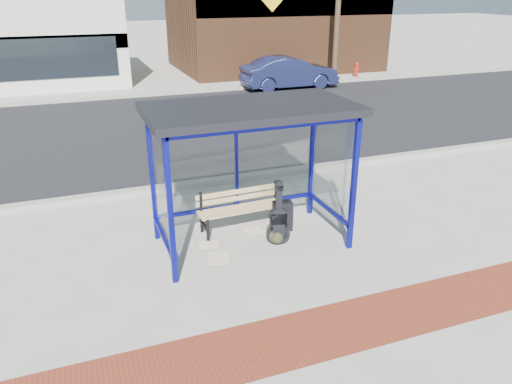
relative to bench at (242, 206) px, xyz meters
name	(u,v)px	position (x,y,z in m)	size (l,w,h in m)	color
ground	(251,243)	(-0.04, -0.61, -0.44)	(120.00, 120.00, 0.00)	#B2ADA0
brick_paver_strip	(321,332)	(-0.04, -3.21, -0.44)	(60.00, 1.00, 0.01)	maroon
curb_near	(207,182)	(-0.04, 2.29, -0.38)	(60.00, 0.25, 0.12)	gray
street_asphalt	(163,128)	(-0.04, 7.39, -0.44)	(60.00, 10.00, 0.00)	black
curb_far	(139,95)	(-0.04, 12.49, -0.38)	(60.00, 0.25, 0.12)	gray
far_sidewalk	(132,88)	(-0.04, 14.39, -0.44)	(60.00, 4.00, 0.01)	#B2ADA0
bus_shelter	(249,126)	(-0.04, -0.54, 1.63)	(3.30, 1.80, 2.42)	#0B0D7B
storefront_brown	(273,5)	(7.96, 17.89, 2.76)	(10.00, 7.08, 6.40)	#59331E
bench	(242,206)	(0.00, 0.00, 0.00)	(1.66, 0.47, 0.78)	black
guitar_bag	(278,223)	(0.39, -0.79, -0.04)	(0.41, 0.20, 1.09)	black
suitcase	(283,216)	(0.66, -0.35, -0.16)	(0.38, 0.28, 0.60)	black
backpack	(276,233)	(0.36, -0.77, -0.25)	(0.38, 0.36, 0.41)	#2A2A17
sign_post	(355,166)	(1.77, -0.88, 0.83)	(0.15, 0.27, 2.26)	#0E279B
newspaper_a	(209,245)	(-0.76, -0.42, -0.44)	(0.33, 0.26, 0.01)	white
newspaper_b	(219,258)	(-0.72, -0.91, -0.44)	(0.43, 0.34, 0.01)	white
newspaper_c	(254,231)	(0.16, -0.21, -0.44)	(0.33, 0.26, 0.01)	white
parked_car	(289,73)	(6.31, 11.96, 0.24)	(1.44, 4.13, 1.36)	#191F48
fire_hydrant	(356,69)	(10.59, 13.52, -0.06)	(0.32, 0.21, 0.71)	#B31E0C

